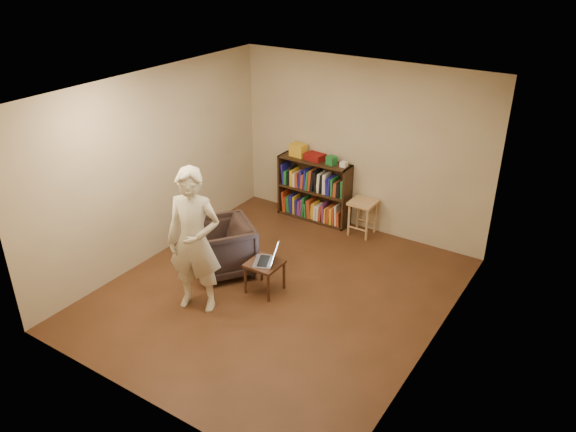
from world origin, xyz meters
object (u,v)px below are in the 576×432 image
Objects in this scene: laptop at (268,259)px; person at (194,241)px; side_table at (265,267)px; armchair at (222,248)px; bookshelf at (314,193)px; stool at (363,208)px.

laptop is 0.24× the size of person.
side_table is 0.97× the size of laptop.
armchair is 0.76m from side_table.
bookshelf is 2.06m from armchair.
person is at bearing -89.29° from bookshelf.
armchair is 0.99m from person.
armchair is at bearing -96.10° from bookshelf.
stool is 1.27× the size of laptop.
stool is at bearing -4.14° from bookshelf.
laptop is at bearing 33.84° from person.
stool is at bearing 80.34° from side_table.
person reaches higher than bookshelf.
person is (-0.85, -2.78, 0.46)m from stool.
stool reaches higher than side_table.
armchair is at bearing -118.50° from laptop.
side_table is (0.75, -0.08, -0.01)m from armchair.
bookshelf is at bearing 103.97° from side_table.
stool is at bearing 53.14° from person.
armchair reaches higher than laptop.
person is (0.04, -2.84, 0.47)m from bookshelf.
person reaches higher than side_table.
bookshelf is 0.66× the size of person.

